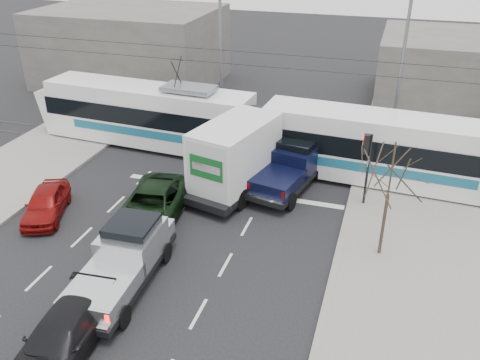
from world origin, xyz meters
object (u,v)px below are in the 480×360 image
(green_car, at_px, (152,205))
(traffic_signal, at_px, (367,154))
(silver_pickup, at_px, (125,257))
(street_lamp_near, at_px, (398,65))
(dark_car, at_px, (61,338))
(street_lamp_far, at_px, (218,44))
(red_car, at_px, (46,203))
(tram, at_px, (257,130))
(navy_pickup, at_px, (291,167))
(box_truck, at_px, (242,154))
(bare_tree, at_px, (391,175))

(green_car, bearing_deg, traffic_signal, 17.75)
(silver_pickup, bearing_deg, street_lamp_near, 58.22)
(traffic_signal, xyz_separation_m, dark_car, (-8.22, -12.52, -2.03))
(traffic_signal, bearing_deg, street_lamp_far, 138.28)
(street_lamp_near, relative_size, red_car, 2.26)
(tram, distance_m, navy_pickup, 3.56)
(street_lamp_far, height_order, dark_car, street_lamp_far)
(street_lamp_near, height_order, dark_car, street_lamp_near)
(box_truck, xyz_separation_m, red_car, (-7.91, -5.50, -1.16))
(box_truck, distance_m, green_car, 5.40)
(navy_pickup, bearing_deg, street_lamp_far, 140.99)
(tram, distance_m, silver_pickup, 11.99)
(street_lamp_near, bearing_deg, traffic_signal, -96.41)
(street_lamp_near, relative_size, street_lamp_far, 1.00)
(bare_tree, xyz_separation_m, box_truck, (-7.23, 4.13, -1.95))
(silver_pickup, xyz_separation_m, dark_car, (-0.14, -3.97, -0.39))
(dark_car, bearing_deg, red_car, 124.84)
(navy_pickup, relative_size, green_car, 1.05)
(bare_tree, distance_m, red_car, 15.52)
(street_lamp_far, xyz_separation_m, silver_pickup, (2.58, -18.06, -4.02))
(box_truck, bearing_deg, street_lamp_near, 60.64)
(red_car, bearing_deg, tram, 26.58)
(silver_pickup, bearing_deg, box_truck, 74.46)
(bare_tree, bearing_deg, street_lamp_far, 131.12)
(bare_tree, distance_m, green_car, 10.66)
(bare_tree, distance_m, navy_pickup, 7.32)
(street_lamp_far, relative_size, red_car, 2.26)
(silver_pickup, relative_size, dark_car, 1.27)
(traffic_signal, height_order, green_car, traffic_signal)
(street_lamp_near, xyz_separation_m, dark_car, (-9.06, -20.03, -4.41))
(box_truck, bearing_deg, tram, 105.49)
(bare_tree, relative_size, box_truck, 0.64)
(traffic_signal, bearing_deg, silver_pickup, -133.36)
(street_lamp_far, relative_size, box_truck, 1.15)
(street_lamp_near, xyz_separation_m, red_car, (-14.85, -12.87, -4.43))
(street_lamp_far, bearing_deg, box_truck, -64.10)
(navy_pickup, xyz_separation_m, red_car, (-10.33, -6.22, -0.48))
(red_car, bearing_deg, street_lamp_far, 56.08)
(box_truck, bearing_deg, red_car, -131.25)
(traffic_signal, xyz_separation_m, navy_pickup, (-3.68, 0.86, -1.58))
(bare_tree, relative_size, street_lamp_far, 0.56)
(bare_tree, distance_m, street_lamp_near, 11.58)
(green_car, bearing_deg, box_truck, 48.41)
(tram, bearing_deg, street_lamp_far, 129.20)
(street_lamp_near, xyz_separation_m, box_truck, (-6.95, -7.37, -3.27))
(silver_pickup, distance_m, box_truck, 8.94)
(tram, height_order, navy_pickup, tram)
(box_truck, height_order, dark_car, box_truck)
(box_truck, relative_size, dark_car, 1.61)
(traffic_signal, bearing_deg, navy_pickup, 166.92)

